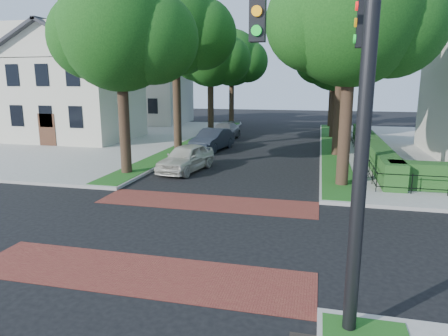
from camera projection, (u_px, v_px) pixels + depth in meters
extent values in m
plane|color=black|center=(181.00, 230.00, 13.35)|extent=(120.00, 120.00, 0.00)
cube|color=gray|center=(46.00, 136.00, 35.83)|extent=(30.00, 30.00, 0.15)
cube|color=maroon|center=(207.00, 202.00, 16.40)|extent=(9.00, 2.20, 0.01)
cube|color=maroon|center=(139.00, 274.00, 10.31)|extent=(9.00, 2.20, 0.01)
cube|color=#1D4915|center=(332.00, 145.00, 30.25)|extent=(1.60, 29.80, 0.02)
cube|color=#1D4915|center=(196.00, 140.00, 32.71)|extent=(1.60, 29.80, 0.02)
cylinder|color=black|center=(346.00, 105.00, 17.95)|extent=(0.56, 0.56, 7.35)
sphere|color=#113B10|center=(352.00, 14.00, 17.13)|extent=(6.20, 6.20, 6.20)
sphere|color=#113B10|center=(393.00, 24.00, 17.12)|extent=(4.65, 4.65, 4.65)
sphere|color=#113B10|center=(315.00, 22.00, 17.36)|extent=(4.34, 4.34, 4.34)
sphere|color=#113B10|center=(353.00, 8.00, 18.48)|extent=(4.03, 4.03, 4.03)
cylinder|color=black|center=(339.00, 96.00, 25.52)|extent=(0.56, 0.56, 7.70)
sphere|color=#113B10|center=(343.00, 29.00, 24.66)|extent=(6.60, 6.60, 6.60)
sphere|color=#113B10|center=(373.00, 35.00, 24.62)|extent=(4.95, 4.95, 4.95)
sphere|color=#113B10|center=(316.00, 34.00, 24.91)|extent=(4.62, 4.62, 4.62)
sphere|color=#113B10|center=(344.00, 24.00, 26.10)|extent=(4.29, 4.29, 4.29)
cylinder|color=black|center=(334.00, 98.00, 34.19)|extent=(0.56, 0.56, 6.65)
sphere|color=#113B10|center=(337.00, 56.00, 33.45)|extent=(5.80, 5.80, 5.80)
sphere|color=#113B10|center=(356.00, 61.00, 33.46)|extent=(4.35, 4.35, 4.35)
sphere|color=#113B10|center=(319.00, 60.00, 33.65)|extent=(4.06, 4.06, 4.06)
sphere|color=#113B10|center=(338.00, 51.00, 34.70)|extent=(3.77, 3.77, 3.77)
cylinder|color=black|center=(332.00, 93.00, 42.71)|extent=(0.56, 0.56, 7.00)
sphere|color=#113B10|center=(334.00, 58.00, 41.93)|extent=(6.00, 6.00, 6.00)
sphere|color=#113B10|center=(350.00, 62.00, 41.92)|extent=(4.50, 4.50, 4.50)
sphere|color=#113B10|center=(319.00, 61.00, 42.14)|extent=(4.20, 4.20, 4.20)
sphere|color=#113B10|center=(335.00, 54.00, 43.23)|extent=(3.90, 3.90, 3.90)
cylinder|color=black|center=(123.00, 106.00, 20.49)|extent=(0.56, 0.56, 7.00)
sphere|color=#113B10|center=(119.00, 30.00, 19.70)|extent=(6.00, 6.00, 6.00)
sphere|color=#113B10|center=(153.00, 39.00, 19.70)|extent=(4.50, 4.50, 4.50)
sphere|color=#113B10|center=(90.00, 37.00, 19.92)|extent=(4.20, 4.20, 4.20)
sphere|color=#113B10|center=(134.00, 24.00, 21.00)|extent=(3.90, 3.90, 3.90)
cylinder|color=black|center=(177.00, 92.00, 27.98)|extent=(0.56, 0.56, 8.05)
sphere|color=#113B10|center=(175.00, 28.00, 27.08)|extent=(6.40, 6.40, 6.40)
sphere|color=#113B10|center=(201.00, 34.00, 27.05)|extent=(4.80, 4.80, 4.80)
sphere|color=#113B10|center=(152.00, 33.00, 27.32)|extent=(4.48, 4.48, 4.48)
sphere|color=#113B10|center=(184.00, 24.00, 28.48)|extent=(4.16, 4.16, 4.16)
cylinder|color=black|center=(211.00, 96.00, 36.66)|extent=(0.56, 0.56, 6.86)
sphere|color=#113B10|center=(210.00, 55.00, 35.90)|extent=(5.60, 5.60, 5.60)
sphere|color=#113B10|center=(228.00, 60.00, 35.92)|extent=(4.20, 4.20, 4.20)
sphere|color=#113B10|center=(195.00, 59.00, 36.09)|extent=(3.92, 3.92, 3.92)
sphere|color=#113B10|center=(215.00, 51.00, 37.10)|extent=(3.64, 3.64, 3.64)
cylinder|color=black|center=(232.00, 92.00, 45.19)|extent=(0.56, 0.56, 7.14)
sphere|color=#113B10|center=(232.00, 58.00, 44.39)|extent=(6.20, 6.20, 6.20)
sphere|color=#113B10|center=(247.00, 61.00, 44.38)|extent=(4.65, 4.65, 4.65)
sphere|color=#113B10|center=(218.00, 61.00, 44.62)|extent=(4.34, 4.34, 4.34)
sphere|color=#113B10|center=(235.00, 54.00, 45.74)|extent=(4.03, 4.03, 4.03)
cube|color=#19491A|center=(371.00, 147.00, 25.71)|extent=(1.00, 18.00, 1.20)
cube|color=beige|center=(76.00, 100.00, 33.27)|extent=(9.00, 8.00, 6.50)
cube|color=maroon|center=(90.00, 33.00, 30.06)|extent=(0.80, 0.80, 3.64)
cube|color=#B9B5A6|center=(146.00, 95.00, 46.58)|extent=(9.00, 8.00, 6.50)
cube|color=maroon|center=(161.00, 48.00, 43.37)|extent=(0.80, 0.80, 3.64)
cylinder|color=black|center=(364.00, 123.00, 6.95)|extent=(0.26, 0.26, 8.00)
cube|color=black|center=(258.00, 12.00, 6.98)|extent=(0.28, 0.22, 1.00)
cylinder|color=orange|center=(257.00, 11.00, 6.85)|extent=(0.18, 0.05, 0.18)
cylinder|color=#0CB226|center=(256.00, 31.00, 6.92)|extent=(0.18, 0.05, 0.18)
cube|color=black|center=(362.00, 22.00, 8.16)|extent=(0.22, 0.28, 1.00)
cylinder|color=red|center=(357.00, 6.00, 8.12)|extent=(0.05, 0.18, 0.18)
cylinder|color=orange|center=(356.00, 23.00, 8.19)|extent=(0.05, 0.18, 0.18)
cylinder|color=#0CB226|center=(355.00, 39.00, 8.26)|extent=(0.05, 0.18, 0.18)
imported|color=beige|center=(186.00, 158.00, 22.05)|extent=(2.49, 4.64, 1.50)
imported|color=#1D232C|center=(212.00, 140.00, 28.76)|extent=(2.37, 4.92, 1.56)
imported|color=slate|center=(224.00, 131.00, 34.16)|extent=(2.35, 5.01, 1.41)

